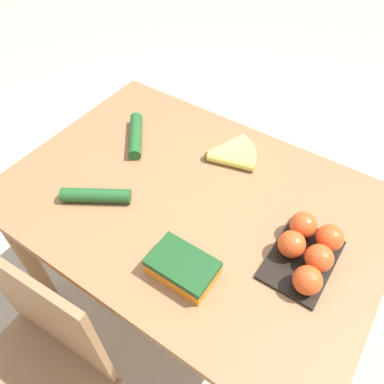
{
  "coord_description": "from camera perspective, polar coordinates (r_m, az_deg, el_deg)",
  "views": [
    {
      "loc": [
        -0.43,
        0.63,
        1.65
      ],
      "look_at": [
        0.0,
        0.0,
        0.79
      ],
      "focal_mm": 35.0,
      "sensor_mm": 36.0,
      "label": 1
    }
  ],
  "objects": [
    {
      "name": "cucumber_far",
      "position": [
        1.36,
        -8.6,
        8.5
      ],
      "size": [
        0.17,
        0.19,
        0.04
      ],
      "color": "#1E5123",
      "rests_on": "dining_table"
    },
    {
      "name": "dining_table",
      "position": [
        1.26,
        0.0,
        -4.41
      ],
      "size": [
        1.17,
        0.82,
        0.76
      ],
      "color": "olive",
      "rests_on": "ground_plane"
    },
    {
      "name": "carrot_bag",
      "position": [
        0.99,
        -1.44,
        -11.26
      ],
      "size": [
        0.17,
        0.11,
        0.06
      ],
      "color": "orange",
      "rests_on": "dining_table"
    },
    {
      "name": "banana_bunch",
      "position": [
        1.29,
        5.77,
        5.78
      ],
      "size": [
        0.18,
        0.17,
        0.03
      ],
      "color": "brown",
      "rests_on": "dining_table"
    },
    {
      "name": "ground_plane",
      "position": [
        1.82,
        0.0,
        -16.73
      ],
      "size": [
        12.0,
        12.0,
        0.0
      ],
      "primitive_type": "plane",
      "color": "#B7A88E"
    },
    {
      "name": "cucumber_near",
      "position": [
        1.18,
        -14.45,
        -0.52
      ],
      "size": [
        0.2,
        0.15,
        0.04
      ],
      "color": "#1E5123",
      "rests_on": "dining_table"
    },
    {
      "name": "tomato_pack",
      "position": [
        1.05,
        17.38,
        -8.45
      ],
      "size": [
        0.16,
        0.24,
        0.08
      ],
      "color": "black",
      "rests_on": "dining_table"
    },
    {
      "name": "chair",
      "position": [
        1.29,
        -22.66,
        -24.97
      ],
      "size": [
        0.44,
        0.42,
        0.92
      ],
      "rotation": [
        0.0,
        0.0,
        3.19
      ],
      "color": "#8E6642",
      "rests_on": "ground_plane"
    }
  ]
}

